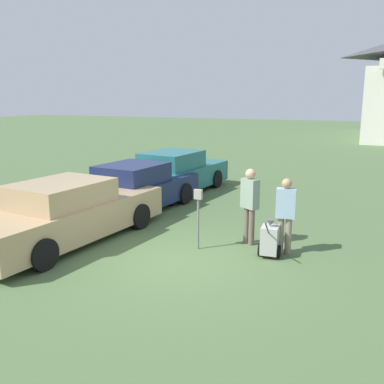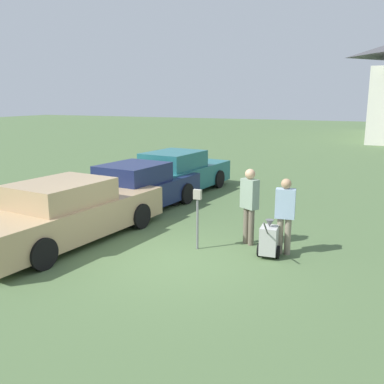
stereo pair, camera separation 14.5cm
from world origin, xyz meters
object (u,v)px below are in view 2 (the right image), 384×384
parked_car_tan (67,213)px  equipment_cart (269,240)px  parked_car_teal (176,174)px  person_worker (249,202)px  person_supervisor (285,212)px  parking_meter (197,208)px  parked_car_navy (137,189)px

parked_car_tan → equipment_cart: bearing=16.6°
parked_car_tan → equipment_cart: (4.71, 0.92, -0.30)m
parked_car_teal → person_worker: 5.86m
person_supervisor → equipment_cart: 0.71m
parked_car_tan → person_supervisor: size_ratio=3.17×
parking_meter → parked_car_teal: bearing=121.6°
person_worker → equipment_cart: 1.12m
person_worker → person_supervisor: person_worker is taller
parked_car_navy → equipment_cart: size_ratio=4.77×
person_worker → person_supervisor: bearing=-168.8°
parked_car_navy → equipment_cart: (4.71, -2.18, -0.28)m
person_supervisor → equipment_cart: bearing=45.7°
equipment_cart → person_supervisor: bearing=48.1°
parked_car_tan → parked_car_navy: bearing=95.5°
parked_car_navy → person_worker: 4.35m
parked_car_navy → person_supervisor: (4.95, -1.85, 0.30)m
parked_car_teal → equipment_cart: bearing=-40.4°
parking_meter → person_worker: person_worker is taller
person_supervisor → parking_meter: bearing=7.3°
parked_car_navy → parked_car_teal: parked_car_teal is taller
parked_car_teal → person_worker: bearing=-40.7°
parked_car_tan → parking_meter: 3.20m
parking_meter → person_supervisor: (1.85, 0.52, -0.00)m
parked_car_tan → parked_car_teal: (-0.00, 5.77, 0.01)m
parked_car_teal → person_supervisor: size_ratio=3.10×
parked_car_teal → parking_meter: bearing=-52.9°
parked_car_navy → person_supervisor: size_ratio=2.81×
parked_car_tan → person_supervisor: 5.12m
parking_meter → parked_car_navy: bearing=142.6°
parked_car_teal → parked_car_tan: bearing=-84.5°
parking_meter → equipment_cart: bearing=6.4°
parked_car_tan → person_worker: person_worker is taller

